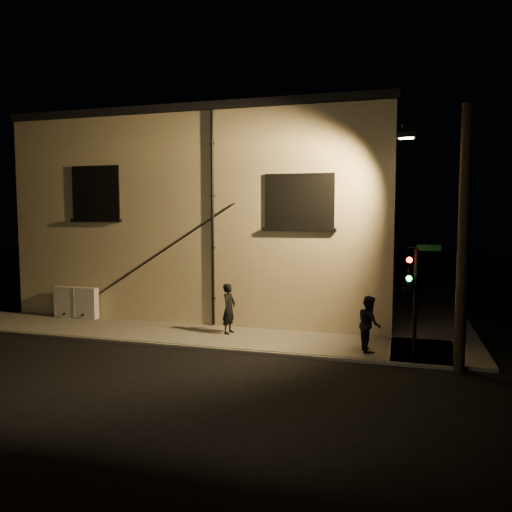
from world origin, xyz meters
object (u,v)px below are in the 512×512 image
(pedestrian_b, at_px, (369,324))
(streetlamp_pole, at_px, (460,233))
(pedestrian_a, at_px, (229,309))
(traffic_signal, at_px, (409,282))
(utility_cabinet, at_px, (76,302))

(pedestrian_b, height_order, streetlamp_pole, streetlamp_pole)
(pedestrian_a, relative_size, traffic_signal, 0.53)
(streetlamp_pole, bearing_deg, traffic_signal, 161.31)
(traffic_signal, relative_size, streetlamp_pole, 0.46)
(traffic_signal, bearing_deg, streetlamp_pole, -18.69)
(pedestrian_b, xyz_separation_m, streetlamp_pole, (2.51, -0.95, 2.97))
(pedestrian_b, bearing_deg, traffic_signal, -128.82)
(pedestrian_b, relative_size, streetlamp_pole, 0.24)
(utility_cabinet, bearing_deg, pedestrian_b, -8.40)
(pedestrian_a, xyz_separation_m, streetlamp_pole, (7.62, -1.96, 2.95))
(pedestrian_a, distance_m, pedestrian_b, 5.21)
(utility_cabinet, height_order, pedestrian_b, pedestrian_b)
(utility_cabinet, xyz_separation_m, pedestrian_a, (7.13, -0.80, 0.27))
(pedestrian_b, distance_m, traffic_signal, 1.92)
(pedestrian_b, bearing_deg, pedestrian_a, 63.10)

